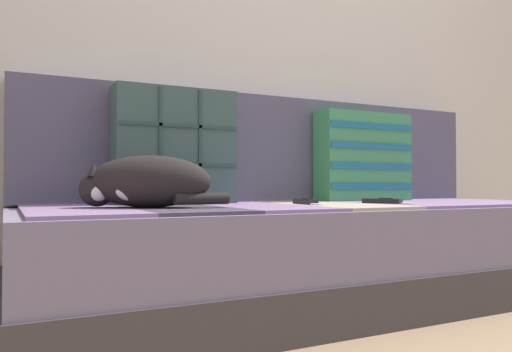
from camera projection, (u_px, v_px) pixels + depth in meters
ground_plane at (337, 309)px, 1.78m from camera, size 14.00×14.00×0.00m
wall_behind at (262, 12)px, 2.33m from camera, size 6.00×0.06×2.50m
couch at (319, 253)px, 1.89m from camera, size 2.19×0.86×0.37m
sofa_backrest at (273, 150)px, 2.22m from camera, size 2.14×0.14×0.46m
throw_pillow_quilted at (175, 146)px, 1.87m from camera, size 0.46×0.14×0.43m
throw_pillow_striped at (363, 157)px, 2.27m from camera, size 0.46×0.14×0.40m
sleeping_cat at (143, 183)px, 1.52m from camera, size 0.43×0.33×0.16m
game_remote_near at (306, 202)px, 1.81m from camera, size 0.06×0.19×0.02m
game_remote_far at (385, 201)px, 1.88m from camera, size 0.12×0.20×0.02m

